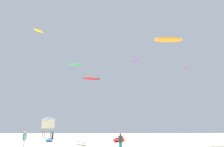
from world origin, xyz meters
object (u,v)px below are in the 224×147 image
(person_midground, at_px, (53,134))
(lifeguard_tower, at_px, (49,122))
(kite_grounded_far, at_px, (81,143))
(person_foreground, at_px, (120,141))
(kite_aloft_6, at_px, (136,61))
(kite_aloft_2, at_px, (76,65))
(kite_aloft_3, at_px, (186,68))
(kite_aloft_1, at_px, (168,40))
(kite_grounded_mid, at_px, (49,140))
(person_left, at_px, (24,139))
(kite_aloft_7, at_px, (38,31))
(kite_aloft_0, at_px, (91,78))
(kite_grounded_near, at_px, (119,139))

(person_midground, height_order, lifeguard_tower, lifeguard_tower)
(kite_grounded_far, bearing_deg, person_foreground, -58.50)
(person_midground, bearing_deg, kite_aloft_6, 100.43)
(kite_aloft_2, height_order, kite_aloft_6, kite_aloft_6)
(kite_aloft_3, bearing_deg, person_foreground, -122.52)
(kite_grounded_far, height_order, kite_aloft_2, kite_aloft_2)
(person_midground, relative_size, kite_grounded_far, 0.54)
(kite_grounded_far, distance_m, kite_aloft_3, 39.49)
(kite_aloft_1, bearing_deg, person_foreground, -135.24)
(kite_grounded_mid, bearing_deg, person_midground, 96.48)
(person_left, relative_size, kite_aloft_3, 0.73)
(kite_grounded_far, distance_m, kite_aloft_2, 23.77)
(person_midground, bearing_deg, kite_aloft_7, -148.66)
(kite_aloft_0, height_order, kite_aloft_6, kite_aloft_6)
(kite_grounded_mid, distance_m, kite_aloft_2, 19.14)
(person_midground, relative_size, kite_aloft_0, 0.43)
(person_left, xyz_separation_m, kite_aloft_1, (17.88, 5.42, 13.90))
(person_midground, xyz_separation_m, person_left, (0.82, -15.63, 0.02))
(kite_aloft_6, bearing_deg, person_midground, -167.21)
(kite_aloft_3, relative_size, kite_aloft_7, 0.92)
(person_midground, bearing_deg, kite_aloft_0, 116.38)
(person_left, xyz_separation_m, kite_aloft_2, (1.85, 22.18, 14.91))
(person_midground, relative_size, kite_grounded_near, 0.32)
(person_foreground, bearing_deg, kite_aloft_7, 72.30)
(kite_aloft_0, distance_m, kite_aloft_3, 27.69)
(person_midground, bearing_deg, kite_grounded_mid, 4.12)
(kite_aloft_6, bearing_deg, kite_aloft_3, 34.35)
(person_foreground, xyz_separation_m, kite_aloft_3, (20.59, 32.28, 16.76))
(person_left, bearing_deg, kite_aloft_2, 56.19)
(lifeguard_tower, height_order, kite_aloft_7, kite_aloft_7)
(person_foreground, distance_m, kite_aloft_0, 24.70)
(kite_grounded_far, xyz_separation_m, kite_aloft_1, (12.52, 0.68, 14.75))
(person_left, distance_m, lifeguard_tower, 18.81)
(person_foreground, bearing_deg, kite_aloft_6, 26.96)
(kite_aloft_7, bearing_deg, kite_grounded_mid, -61.76)
(lifeguard_tower, relative_size, kite_aloft_3, 1.71)
(kite_grounded_near, xyz_separation_m, kite_aloft_1, (7.18, -5.36, 14.63))
(kite_aloft_1, xyz_separation_m, kite_aloft_6, (-2.81, 13.82, 1.18))
(kite_grounded_mid, relative_size, kite_aloft_7, 1.58)
(kite_aloft_2, bearing_deg, kite_aloft_3, 14.79)
(kite_aloft_1, distance_m, kite_aloft_2, 23.22)
(kite_aloft_1, xyz_separation_m, kite_aloft_2, (-16.04, 16.76, 1.01))
(kite_grounded_far, height_order, kite_aloft_7, kite_aloft_7)
(kite_grounded_near, relative_size, kite_aloft_2, 1.68)
(kite_aloft_2, bearing_deg, kite_grounded_mid, -101.58)
(person_foreground, xyz_separation_m, kite_aloft_0, (-4.34, 21.65, 11.08))
(kite_aloft_6, height_order, kite_aloft_7, kite_aloft_7)
(person_left, height_order, kite_aloft_7, kite_aloft_7)
(lifeguard_tower, distance_m, kite_aloft_0, 12.01)
(lifeguard_tower, bearing_deg, kite_aloft_0, 3.95)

